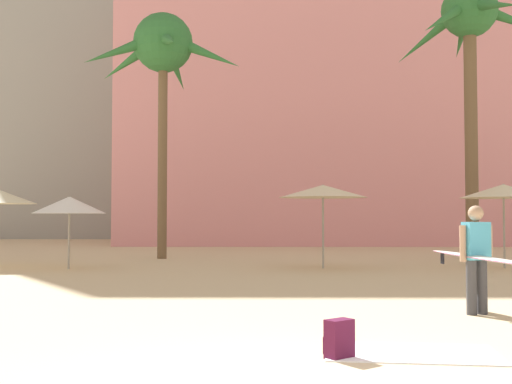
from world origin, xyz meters
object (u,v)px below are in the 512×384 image
(beach_towel, at_px, (411,353))
(person_far_right, at_px, (479,256))
(palm_tree_left, at_px, (162,52))
(cafe_umbrella_4, at_px, (323,191))
(cafe_umbrella_2, at_px, (503,191))
(cafe_umbrella_1, at_px, (69,205))
(backpack, at_px, (339,339))
(palm_tree_far_left, at_px, (470,31))

(beach_towel, xyz_separation_m, person_far_right, (1.70, 2.67, 0.91))
(palm_tree_left, height_order, beach_towel, palm_tree_left)
(cafe_umbrella_4, bearing_deg, cafe_umbrella_2, 0.77)
(palm_tree_left, height_order, cafe_umbrella_1, palm_tree_left)
(cafe_umbrella_4, bearing_deg, palm_tree_left, 142.59)
(cafe_umbrella_2, distance_m, person_far_right, 9.75)
(beach_towel, height_order, person_far_right, person_far_right)
(backpack, height_order, person_far_right, person_far_right)
(palm_tree_far_left, height_order, cafe_umbrella_4, palm_tree_far_left)
(palm_tree_far_left, distance_m, palm_tree_left, 11.40)
(cafe_umbrella_1, distance_m, cafe_umbrella_2, 12.84)
(backpack, distance_m, person_far_right, 3.93)
(palm_tree_left, bearing_deg, cafe_umbrella_1, -113.04)
(beach_towel, bearing_deg, person_far_right, 57.50)
(cafe_umbrella_1, xyz_separation_m, cafe_umbrella_2, (12.82, 0.47, 0.42))
(palm_tree_left, distance_m, person_far_right, 16.18)
(backpack, bearing_deg, beach_towel, -111.13)
(palm_tree_left, bearing_deg, backpack, -74.26)
(cafe_umbrella_1, distance_m, backpack, 13.10)
(palm_tree_left, distance_m, backpack, 18.08)
(palm_tree_left, xyz_separation_m, person_far_right, (7.02, -12.97, -6.67))
(cafe_umbrella_4, distance_m, beach_towel, 11.68)
(palm_tree_far_left, relative_size, cafe_umbrella_1, 4.83)
(cafe_umbrella_2, bearing_deg, palm_tree_far_left, 83.26)
(beach_towel, xyz_separation_m, backpack, (-0.84, -0.24, 0.19))
(palm_tree_far_left, bearing_deg, person_far_right, -108.38)
(palm_tree_far_left, bearing_deg, cafe_umbrella_4, -143.67)
(person_far_right, bearing_deg, palm_tree_left, -171.39)
(cafe_umbrella_2, relative_size, backpack, 6.04)
(backpack, bearing_deg, person_far_right, -78.15)
(palm_tree_left, bearing_deg, beach_towel, -71.24)
(cafe_umbrella_4, xyz_separation_m, person_far_right, (1.53, -8.78, -1.36))
(beach_towel, relative_size, person_far_right, 0.64)
(cafe_umbrella_4, height_order, person_far_right, cafe_umbrella_4)
(cafe_umbrella_1, bearing_deg, cafe_umbrella_4, 3.07)
(beach_towel, bearing_deg, palm_tree_far_left, 69.00)
(cafe_umbrella_2, bearing_deg, backpack, -118.51)
(palm_tree_far_left, bearing_deg, cafe_umbrella_2, -96.74)
(cafe_umbrella_2, height_order, backpack, cafe_umbrella_2)
(backpack, bearing_deg, palm_tree_far_left, -60.36)
(cafe_umbrella_4, height_order, beach_towel, cafe_umbrella_4)
(palm_tree_far_left, distance_m, cafe_umbrella_2, 7.45)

